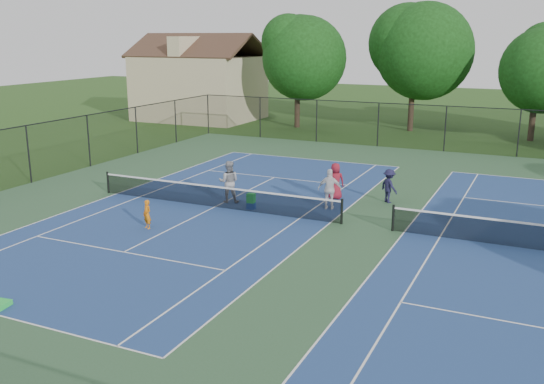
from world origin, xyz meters
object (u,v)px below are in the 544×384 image
at_px(instructor, 229,182).
at_px(ball_crate, 251,206).
at_px(clapboard_house, 200,85).
at_px(tree_back_c, 538,64).
at_px(bystander_b, 389,186).
at_px(tree_back_a, 298,53).
at_px(ball_hopper, 251,198).
at_px(tree_back_b, 415,47).
at_px(bystander_a, 330,189).
at_px(child_player, 147,214).
at_px(bystander_c, 335,181).

bearing_deg(instructor, ball_crate, 136.70).
height_order(clapboard_house, ball_crate, clapboard_house).
bearing_deg(tree_back_c, ball_crate, -112.92).
distance_m(clapboard_house, bystander_b, 31.07).
height_order(tree_back_a, ball_hopper, tree_back_a).
xyz_separation_m(bystander_b, ball_hopper, (-5.23, -3.64, -0.28)).
height_order(tree_back_c, instructor, tree_back_c).
xyz_separation_m(tree_back_c, ball_crate, (-10.39, -24.57, -5.33)).
distance_m(tree_back_b, ball_crate, 26.41).
height_order(bystander_a, ball_hopper, bystander_a).
xyz_separation_m(child_player, ball_crate, (2.49, 4.21, -0.44)).
relative_size(instructor, ball_hopper, 4.61).
relative_size(ball_crate, ball_hopper, 0.84).
distance_m(child_player, bystander_c, 9.08).
xyz_separation_m(tree_back_a, bystander_b, (12.85, -19.93, -5.26)).
relative_size(tree_back_a, tree_back_b, 0.91).
relative_size(tree_back_b, clapboard_house, 0.93).
distance_m(tree_back_a, ball_hopper, 25.38).
bearing_deg(ball_crate, tree_back_b, 86.89).
distance_m(tree_back_c, bystander_b, 22.07).
distance_m(tree_back_a, bystander_b, 24.29).
xyz_separation_m(clapboard_house, bystander_a, (20.75, -23.11, -2.19)).
height_order(instructor, ball_hopper, instructor).
height_order(child_player, ball_crate, child_player).
bearing_deg(ball_crate, ball_hopper, 0.00).
bearing_deg(tree_back_c, bystander_b, -103.83).
bearing_deg(bystander_c, bystander_b, 160.30).
xyz_separation_m(tree_back_a, tree_back_b, (9.00, 2.00, 0.56)).
xyz_separation_m(child_player, bystander_b, (7.72, 7.85, 0.20)).
bearing_deg(ball_crate, bystander_a, 24.97).
distance_m(clapboard_house, bystander_a, 31.14).
relative_size(child_player, instructor, 0.60).
bearing_deg(clapboard_house, ball_crate, -54.37).
bearing_deg(tree_back_c, tree_back_b, 173.66).
xyz_separation_m(tree_back_a, clapboard_house, (-10.00, 1.00, -2.95)).
xyz_separation_m(tree_back_c, bystander_b, (-5.15, -20.93, -4.70)).
distance_m(bystander_b, bystander_c, 2.48).
bearing_deg(bystander_a, ball_hopper, 11.67).
xyz_separation_m(tree_back_a, child_player, (5.13, -27.78, -5.45)).
xyz_separation_m(instructor, bystander_a, (4.57, 0.87, -0.06)).
distance_m(tree_back_b, clapboard_house, 19.35).
xyz_separation_m(bystander_a, bystander_b, (2.09, 2.17, -0.12)).
xyz_separation_m(tree_back_a, bystander_a, (10.75, -22.11, -5.13)).
bearing_deg(clapboard_house, child_player, -62.27).
bearing_deg(child_player, bystander_b, 67.81).
bearing_deg(bystander_c, ball_crate, 17.91).
distance_m(instructor, ball_hopper, 1.62).
height_order(instructor, ball_crate, instructor).
distance_m(tree_back_a, instructor, 24.33).
relative_size(clapboard_house, ball_crate, 30.45).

